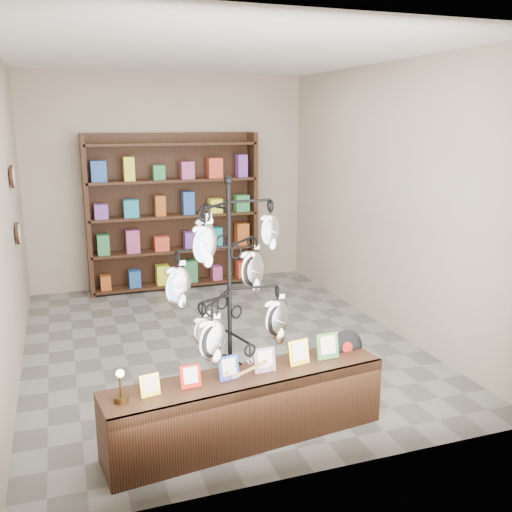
% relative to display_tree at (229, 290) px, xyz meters
% --- Properties ---
extents(ground, '(5.00, 5.00, 0.00)m').
position_rel_display_tree_xyz_m(ground, '(0.38, 1.77, -1.15)').
color(ground, slate).
rests_on(ground, ground).
extents(room_envelope, '(5.00, 5.00, 5.00)m').
position_rel_display_tree_xyz_m(room_envelope, '(0.38, 1.77, 0.70)').
color(room_envelope, '#B1A28E').
rests_on(room_envelope, ground).
extents(display_tree, '(1.10, 1.10, 1.99)m').
position_rel_display_tree_xyz_m(display_tree, '(0.00, 0.00, 0.00)').
color(display_tree, black).
rests_on(display_tree, ground).
extents(front_shelf, '(2.20, 0.69, 0.76)m').
position_rel_display_tree_xyz_m(front_shelf, '(0.08, -0.17, -0.88)').
color(front_shelf, black).
rests_on(front_shelf, ground).
extents(back_shelving, '(2.42, 0.36, 2.20)m').
position_rel_display_tree_xyz_m(back_shelving, '(0.38, 4.07, -0.12)').
color(back_shelving, black).
rests_on(back_shelving, ground).
extents(wall_clocks, '(0.03, 0.24, 0.84)m').
position_rel_display_tree_xyz_m(wall_clocks, '(-1.59, 2.57, 0.35)').
color(wall_clocks, black).
rests_on(wall_clocks, ground).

